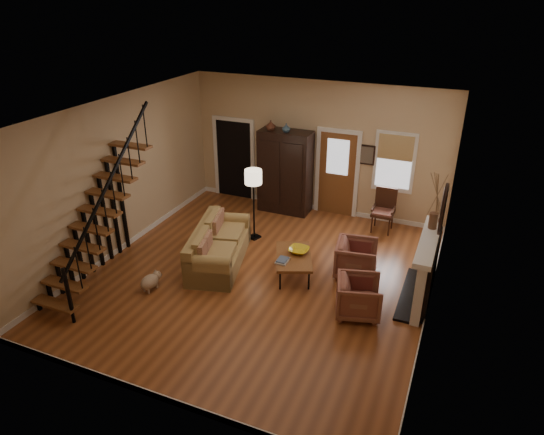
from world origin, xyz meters
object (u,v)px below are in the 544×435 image
at_px(armchair_left, 359,297).
at_px(side_chair, 383,211).
at_px(armchair_right, 356,259).
at_px(armoire, 285,172).
at_px(floor_lamp, 254,205).
at_px(coffee_table, 294,265).
at_px(sofa, 219,246).

distance_m(armchair_left, side_chair, 3.40).
distance_m(armchair_right, side_chair, 2.15).
xyz_separation_m(armoire, floor_lamp, (-0.08, -1.71, -0.22)).
height_order(armchair_left, floor_lamp, floor_lamp).
xyz_separation_m(coffee_table, floor_lamp, (-1.39, 1.14, 0.61)).
xyz_separation_m(armchair_left, side_chair, (-0.26, 3.39, 0.16)).
distance_m(sofa, armchair_right, 2.82).
bearing_deg(floor_lamp, coffee_table, -39.27).
bearing_deg(armchair_left, armchair_right, 0.66).
height_order(armchair_left, armchair_right, armchair_right).
xyz_separation_m(sofa, armchair_right, (2.75, 0.64, -0.03)).
distance_m(coffee_table, armchair_left, 1.68).
relative_size(sofa, coffee_table, 1.83).
xyz_separation_m(sofa, armchair_left, (3.10, -0.60, -0.05)).
xyz_separation_m(armoire, armchair_right, (2.45, -2.35, -0.68)).
bearing_deg(armchair_left, floor_lamp, 41.63).
bearing_deg(side_chair, coffee_table, -115.17).
bearing_deg(floor_lamp, side_chair, 29.75).
xyz_separation_m(armchair_left, armchair_right, (-0.35, 1.24, 0.02)).
relative_size(coffee_table, floor_lamp, 0.71).
height_order(armchair_right, side_chair, side_chair).
distance_m(sofa, side_chair, 3.98).
relative_size(sofa, armchair_left, 2.78).
height_order(sofa, side_chair, side_chair).
height_order(armoire, side_chair, armoire).
xyz_separation_m(armoire, sofa, (-0.29, -2.99, -0.65)).
bearing_deg(coffee_table, armchair_right, 23.41).
height_order(floor_lamp, side_chair, floor_lamp).
xyz_separation_m(sofa, side_chair, (2.84, 2.79, 0.11)).
relative_size(armchair_left, side_chair, 0.76).
distance_m(coffee_table, armchair_right, 1.26).
relative_size(armchair_left, armchair_right, 0.96).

